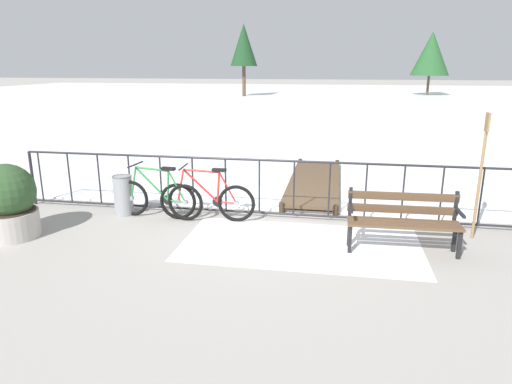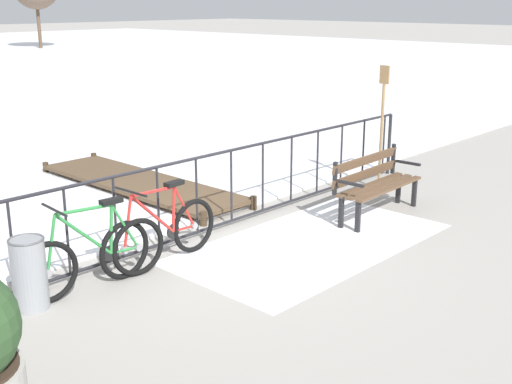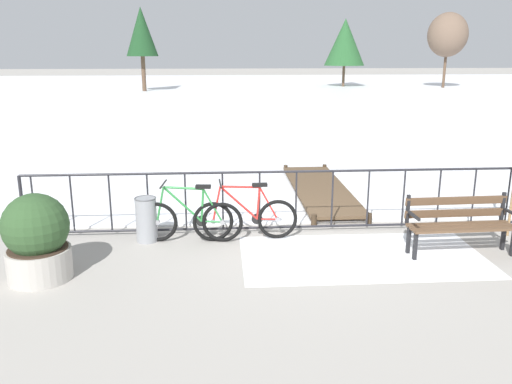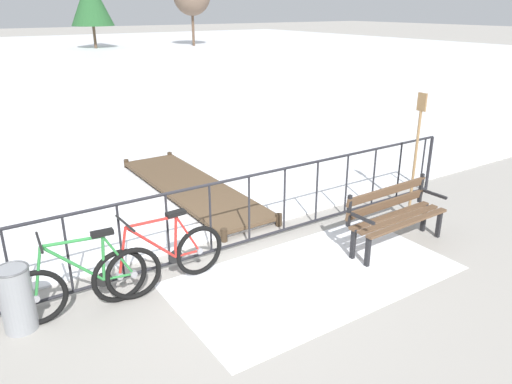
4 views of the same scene
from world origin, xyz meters
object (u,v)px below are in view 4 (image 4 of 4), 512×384
(park_bench, at_px, (394,212))
(trash_bin, at_px, (17,298))
(oar_upright, at_px, (417,146))
(bicycle_near_railing, at_px, (161,260))
(bicycle_second, at_px, (87,282))

(park_bench, relative_size, trash_bin, 2.21)
(oar_upright, bearing_deg, park_bench, -150.43)
(trash_bin, height_order, oar_upright, oar_upright)
(bicycle_near_railing, relative_size, bicycle_second, 1.00)
(bicycle_second, distance_m, park_bench, 4.17)
(bicycle_near_railing, height_order, park_bench, bicycle_near_railing)
(park_bench, distance_m, oar_upright, 1.49)
(bicycle_second, xyz_separation_m, park_bench, (4.10, -0.74, 0.14))
(park_bench, bearing_deg, bicycle_near_railing, 166.51)
(trash_bin, relative_size, oar_upright, 0.37)
(park_bench, bearing_deg, bicycle_second, 169.73)
(trash_bin, bearing_deg, park_bench, -9.69)
(bicycle_near_railing, distance_m, park_bench, 3.29)
(bicycle_near_railing, distance_m, oar_upright, 4.45)
(trash_bin, distance_m, oar_upright, 6.03)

